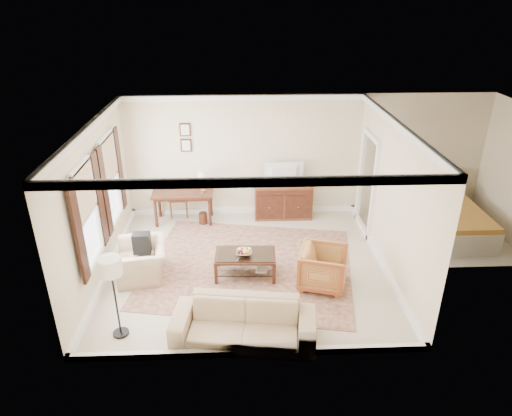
{
  "coord_description": "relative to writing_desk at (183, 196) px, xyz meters",
  "views": [
    {
      "loc": [
        -0.13,
        -7.71,
        4.99
      ],
      "look_at": [
        0.2,
        0.3,
        1.15
      ],
      "focal_mm": 32.0,
      "sensor_mm": 36.0,
      "label": 1
    }
  ],
  "objects": [
    {
      "name": "sideboard",
      "position": [
        2.36,
        0.16,
        -0.24
      ],
      "size": [
        1.36,
        0.52,
        0.84
      ],
      "primitive_type": "cube",
      "color": "brown",
      "rests_on": "room_shell"
    },
    {
      "name": "book_b",
      "position": [
        1.62,
        -2.4,
        -0.47
      ],
      "size": [
        0.28,
        0.09,
        0.38
      ],
      "primitive_type": "imported",
      "rotation": [
        0.0,
        0.0,
        -0.24
      ],
      "color": "brown",
      "rests_on": "coffee_table"
    },
    {
      "name": "rug",
      "position": [
        1.48,
        -2.04,
        -0.65
      ],
      "size": [
        4.53,
        4.07,
        0.01
      ],
      "primitive_type": "cube",
      "rotation": [
        0.0,
        0.0,
        -0.17
      ],
      "color": "#591D25",
      "rests_on": "room_shell"
    },
    {
      "name": "tv",
      "position": [
        2.36,
        0.14,
        0.63
      ],
      "size": [
        0.89,
        0.51,
        0.12
      ],
      "primitive_type": "imported",
      "rotation": [
        0.0,
        0.0,
        3.14
      ],
      "color": "black",
      "rests_on": "sideboard"
    },
    {
      "name": "writing_desk",
      "position": [
        0.0,
        0.0,
        0.0
      ],
      "size": [
        1.4,
        0.7,
        0.77
      ],
      "color": "#4C2315",
      "rests_on": "room_shell"
    },
    {
      "name": "desk_chair",
      "position": [
        -0.15,
        0.35,
        -0.13
      ],
      "size": [
        0.47,
        0.47,
        1.05
      ],
      "primitive_type": null,
      "rotation": [
        0.0,
        0.0,
        0.04
      ],
      "color": "brown",
      "rests_on": "room_shell"
    },
    {
      "name": "room_shell",
      "position": [
        1.43,
        -2.05,
        1.82
      ],
      "size": [
        5.51,
        5.01,
        2.91
      ],
      "color": "beige",
      "rests_on": "ground"
    },
    {
      "name": "fruit_bowl",
      "position": [
        1.37,
        -2.38,
        -0.12
      ],
      "size": [
        0.42,
        0.42,
        0.1
      ],
      "primitive_type": "imported",
      "color": "silver",
      "rests_on": "coffee_table"
    },
    {
      "name": "floor_lamp",
      "position": [
        -0.64,
        -3.95,
        0.53
      ],
      "size": [
        0.35,
        0.35,
        1.42
      ],
      "color": "black",
      "rests_on": "room_shell"
    },
    {
      "name": "framed_prints",
      "position": [
        0.1,
        0.42,
        1.28
      ],
      "size": [
        0.25,
        0.04,
        0.68
      ],
      "primitive_type": null,
      "color": "#4C2315",
      "rests_on": "room_shell"
    },
    {
      "name": "backpack",
      "position": [
        -0.56,
        -2.16,
        0.04
      ],
      "size": [
        0.24,
        0.33,
        0.4
      ],
      "primitive_type": "cube",
      "rotation": [
        0.0,
        0.0,
        -1.64
      ],
      "color": "black",
      "rests_on": "club_armchair"
    },
    {
      "name": "desk_lamp",
      "position": [
        0.47,
        0.0,
        0.36
      ],
      "size": [
        0.32,
        0.32,
        0.5
      ],
      "primitive_type": null,
      "color": "silver",
      "rests_on": "writing_desk"
    },
    {
      "name": "doorway",
      "position": [
        4.14,
        -0.55,
        0.42
      ],
      "size": [
        0.1,
        1.12,
        2.25
      ],
      "primitive_type": null,
      "color": "white",
      "rests_on": "room_shell"
    },
    {
      "name": "club_armchair",
      "position": [
        -0.56,
        -2.28,
        -0.2
      ],
      "size": [
        0.82,
        1.13,
        0.91
      ],
      "primitive_type": "imported",
      "rotation": [
        0.0,
        0.0,
        -1.42
      ],
      "color": "tan",
      "rests_on": "room_shell"
    },
    {
      "name": "sofa",
      "position": [
        1.34,
        -4.15,
        -0.22
      ],
      "size": [
        2.29,
        0.94,
        0.87
      ],
      "primitive_type": "imported",
      "rotation": [
        0.0,
        0.0,
        -0.14
      ],
      "color": "tan",
      "rests_on": "room_shell"
    },
    {
      "name": "coffee_table",
      "position": [
        1.4,
        -2.35,
        -0.28
      ],
      "size": [
        1.17,
        0.71,
        0.48
      ],
      "rotation": [
        0.0,
        0.0,
        -0.04
      ],
      "color": "#4C2315",
      "rests_on": "room_shell"
    },
    {
      "name": "annex_bedroom",
      "position": [
        5.92,
        -0.9,
        -0.32
      ],
      "size": [
        3.0,
        2.7,
        2.9
      ],
      "color": "beige",
      "rests_on": "ground"
    },
    {
      "name": "window_front",
      "position": [
        -1.27,
        -2.75,
        0.89
      ],
      "size": [
        0.12,
        1.56,
        1.8
      ],
      "primitive_type": null,
      "color": "#CCB284",
      "rests_on": "room_shell"
    },
    {
      "name": "book_a",
      "position": [
        1.22,
        -2.26,
        -0.47
      ],
      "size": [
        0.26,
        0.17,
        0.38
      ],
      "primitive_type": "imported",
      "rotation": [
        0.0,
        0.0,
        0.5
      ],
      "color": "brown",
      "rests_on": "coffee_table"
    },
    {
      "name": "striped_armchair",
      "position": [
        2.82,
        -2.75,
        -0.23
      ],
      "size": [
        0.98,
        1.01,
        0.85
      ],
      "primitive_type": "imported",
      "rotation": [
        0.0,
        0.0,
        1.28
      ],
      "color": "#9B4421",
      "rests_on": "room_shell"
    },
    {
      "name": "window_rear",
      "position": [
        -1.27,
        -1.15,
        0.89
      ],
      "size": [
        0.12,
        1.56,
        1.8
      ],
      "primitive_type": null,
      "color": "#CCB284",
      "rests_on": "room_shell"
    }
  ]
}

